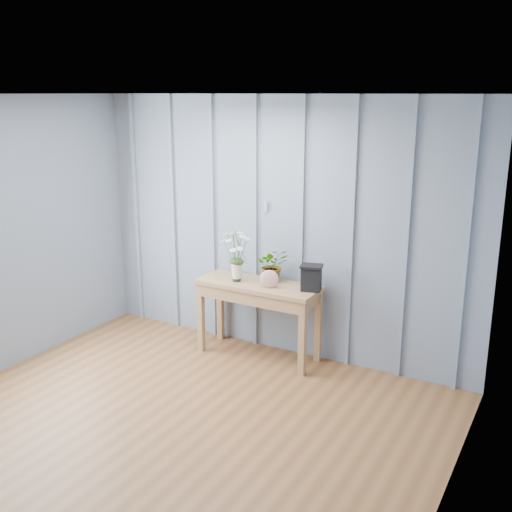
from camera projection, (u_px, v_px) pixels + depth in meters
The scene contains 7 objects.
ground at pixel (130, 462), 4.21m from camera, with size 4.50×4.50×0.00m, color brown.
room_shell at pixel (197, 165), 4.45m from camera, with size 4.00×4.50×2.50m.
sideboard at pixel (259, 294), 5.75m from camera, with size 1.20×0.45×0.75m.
daisy_vase at pixel (236, 249), 5.70m from camera, with size 0.36×0.27×0.51m.
spider_plant at pixel (272, 265), 5.72m from camera, with size 0.30×0.26×0.33m, color #223B14.
felt_disc_vessel at pixel (269, 279), 5.55m from camera, with size 0.18×0.05×0.18m, color #954756.
carved_box at pixel (311, 278), 5.47m from camera, with size 0.23×0.20×0.24m.
Camera 1 is at (2.57, -2.77, 2.51)m, focal length 42.00 mm.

